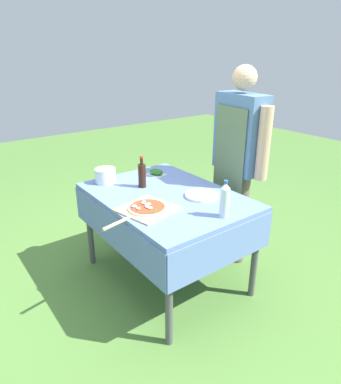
{
  "coord_description": "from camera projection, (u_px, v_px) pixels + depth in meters",
  "views": [
    {
      "loc": [
        2.02,
        -1.47,
        1.84
      ],
      "look_at": [
        0.06,
        0.0,
        0.83
      ],
      "focal_mm": 32.0,
      "sensor_mm": 36.0,
      "label": 1
    }
  ],
  "objects": [
    {
      "name": "ground_plane",
      "position": [
        166.0,
        277.0,
        3.01
      ],
      "size": [
        12.0,
        12.0,
        0.0
      ],
      "primitive_type": "plane",
      "color": "#517F38"
    },
    {
      "name": "plate_stack",
      "position": [
        202.0,
        195.0,
        2.66
      ],
      "size": [
        0.26,
        0.26,
        0.02
      ],
      "color": "white",
      "rests_on": "prep_table"
    },
    {
      "name": "mixing_tub",
      "position": [
        105.0,
        175.0,
        2.93
      ],
      "size": [
        0.18,
        0.18,
        0.12
      ],
      "primitive_type": "cylinder",
      "color": "silver",
      "rests_on": "prep_table"
    },
    {
      "name": "water_bottle",
      "position": [
        225.0,
        200.0,
        2.3
      ],
      "size": [
        0.07,
        0.07,
        0.26
      ],
      "color": "silver",
      "rests_on": "prep_table"
    },
    {
      "name": "oil_bottle",
      "position": [
        142.0,
        175.0,
        2.82
      ],
      "size": [
        0.06,
        0.06,
        0.27
      ],
      "color": "black",
      "rests_on": "prep_table"
    },
    {
      "name": "person_cook",
      "position": [
        239.0,
        153.0,
        2.94
      ],
      "size": [
        0.65,
        0.26,
        1.75
      ],
      "rotation": [
        0.0,
        0.0,
        3.03
      ],
      "color": "#70604C",
      "rests_on": "ground"
    },
    {
      "name": "prep_table",
      "position": [
        166.0,
        205.0,
        2.74
      ],
      "size": [
        1.33,
        0.97,
        0.79
      ],
      "color": "#607AB7",
      "rests_on": "ground"
    },
    {
      "name": "herb_container",
      "position": [
        156.0,
        172.0,
        3.12
      ],
      "size": [
        0.19,
        0.16,
        0.05
      ],
      "rotation": [
        0.0,
        0.0,
        0.3
      ],
      "color": "silver",
      "rests_on": "prep_table"
    },
    {
      "name": "pizza_on_peel",
      "position": [
        146.0,
        209.0,
        2.43
      ],
      "size": [
        0.42,
        0.61,
        0.05
      ],
      "rotation": [
        0.0,
        0.0,
        0.22
      ],
      "color": "#D1B27F",
      "rests_on": "prep_table"
    }
  ]
}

